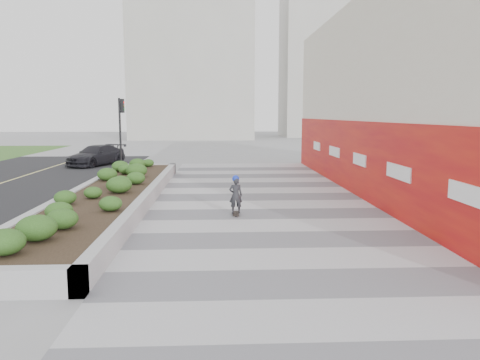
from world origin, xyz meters
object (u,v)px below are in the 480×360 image
object	(u,v)px
traffic_signal_near	(121,123)
skateboarder	(236,195)
planter	(112,193)
car_dark	(96,155)

from	to	relation	value
traffic_signal_near	skateboarder	xyz separation A→B (m)	(6.17, -12.64, -2.09)
planter	car_dark	distance (m)	13.92
traffic_signal_near	car_dark	distance (m)	4.19
planter	traffic_signal_near	size ratio (longest dim) A/B	4.29
planter	traffic_signal_near	distance (m)	10.90
car_dark	skateboarder	bearing A→B (deg)	-36.82
planter	skateboarder	xyz separation A→B (m)	(4.45, -2.14, 0.26)
planter	traffic_signal_near	bearing A→B (deg)	99.35
planter	skateboarder	world-z (taller)	skateboarder
planter	skateboarder	bearing A→B (deg)	-25.75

